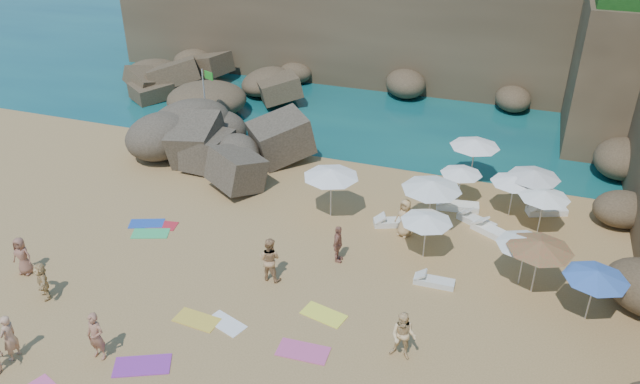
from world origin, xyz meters
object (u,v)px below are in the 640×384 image
(lounger_0, at_px, (393,222))
(person_stand_6, at_px, (9,337))
(person_stand_1, at_px, (270,259))
(person_stand_5, at_px, (272,152))
(rock_outcrop, at_px, (220,163))
(parasol_2, at_px, (515,180))
(parasol_0, at_px, (461,171))
(person_stand_4, at_px, (405,218))
(flag_pole, at_px, (206,94))
(person_stand_2, at_px, (290,130))
(parasol_1, at_px, (331,173))
(person_stand_3, at_px, (338,244))

(lounger_0, bearing_deg, person_stand_6, -151.86)
(person_stand_1, distance_m, person_stand_5, 9.58)
(rock_outcrop, bearing_deg, parasol_2, -1.48)
(parasol_0, height_order, parasol_2, parasol_2)
(person_stand_4, bearing_deg, flag_pole, 176.18)
(person_stand_2, height_order, person_stand_4, person_stand_2)
(person_stand_5, bearing_deg, parasol_1, -60.51)
(rock_outcrop, bearing_deg, flag_pole, 125.42)
(parasol_0, relative_size, person_stand_6, 1.12)
(flag_pole, height_order, lounger_0, flag_pole)
(lounger_0, relative_size, person_stand_6, 0.98)
(lounger_0, xyz_separation_m, person_stand_1, (-3.69, -5.43, 0.80))
(flag_pole, bearing_deg, rock_outcrop, -54.58)
(person_stand_5, bearing_deg, parasol_2, -25.45)
(flag_pole, relative_size, parasol_1, 1.58)
(person_stand_5, xyz_separation_m, person_stand_6, (-2.79, -15.65, -0.02))
(flag_pole, bearing_deg, person_stand_1, -52.78)
(person_stand_1, relative_size, person_stand_3, 1.13)
(person_stand_2, xyz_separation_m, person_stand_4, (8.06, -7.02, -0.03))
(lounger_0, bearing_deg, parasol_0, 27.91)
(person_stand_6, bearing_deg, parasol_1, 146.61)
(person_stand_3, relative_size, person_stand_5, 0.92)
(parasol_1, bearing_deg, person_stand_5, 141.05)
(parasol_1, distance_m, person_stand_5, 5.81)
(parasol_1, bearing_deg, person_stand_3, -67.16)
(person_stand_1, relative_size, person_stand_2, 1.02)
(flag_pole, relative_size, parasol_0, 2.06)
(person_stand_1, bearing_deg, person_stand_5, -63.85)
(flag_pole, distance_m, parasol_0, 15.16)
(person_stand_5, bearing_deg, person_stand_3, -71.36)
(rock_outcrop, distance_m, person_stand_1, 10.71)
(person_stand_2, bearing_deg, person_stand_5, 118.09)
(person_stand_5, relative_size, person_stand_6, 1.02)
(parasol_2, relative_size, person_stand_6, 1.22)
(lounger_0, height_order, person_stand_5, person_stand_5)
(lounger_0, bearing_deg, parasol_2, 5.91)
(parasol_2, relative_size, person_stand_5, 1.20)
(person_stand_1, bearing_deg, parasol_1, -94.36)
(person_stand_4, bearing_deg, person_stand_2, 162.20)
(person_stand_4, bearing_deg, rock_outcrop, -175.30)
(flag_pole, distance_m, lounger_0, 13.95)
(person_stand_1, bearing_deg, person_stand_6, 50.39)
(parasol_1, relative_size, person_stand_2, 1.39)
(parasol_0, height_order, person_stand_4, parasol_0)
(parasol_1, height_order, person_stand_2, parasol_1)
(flag_pole, xyz_separation_m, lounger_0, (12.36, -5.99, -2.44))
(person_stand_1, relative_size, person_stand_4, 1.05)
(rock_outcrop, relative_size, person_stand_1, 3.95)
(person_stand_3, bearing_deg, rock_outcrop, 50.08)
(parasol_0, height_order, person_stand_6, parasol_0)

